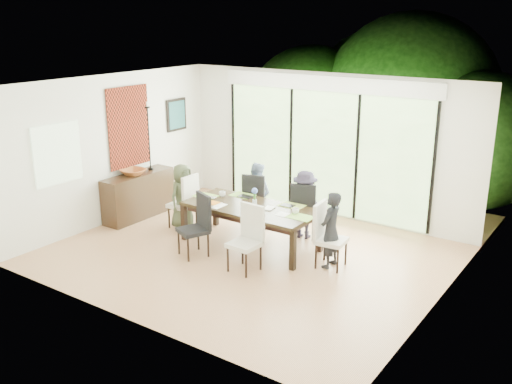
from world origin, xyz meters
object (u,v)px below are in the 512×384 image
Objects in this scene: chair_far_right at (305,209)px; bowl at (133,172)px; chair_near_left at (193,226)px; chair_near_right at (244,239)px; table_top at (250,208)px; vase at (255,203)px; person_left_end at (183,196)px; person_far_left at (257,194)px; person_right_end at (331,230)px; chair_far_left at (257,199)px; cup_a at (222,194)px; laptop at (206,198)px; cup_b at (254,207)px; sideboard at (139,195)px; cup_c at (295,211)px; chair_left_end at (182,201)px; chair_right_end at (332,236)px; person_far_right at (305,204)px.

chair_far_right is 2.25× the size of bowl.
chair_near_right is at bearing 23.45° from chair_near_left.
vase is at bearing 45.00° from table_top.
bowl reaches higher than vase.
person_left_end reaches higher than chair_near_left.
chair_near_left is at bearing 83.42° from person_far_left.
person_right_end reaches higher than chair_near_right.
chair_far_left is 0.78m from cup_a.
bowl is (-2.06, 0.73, 0.40)m from chair_near_left.
chair_far_left is 3.33× the size of laptop.
chair_far_right is at bearing 67.17° from cup_b.
chair_near_left is 0.67× the size of sideboard.
cup_c is at bearing 60.18° from chair_near_left.
person_right_end is 3.91× the size of laptop.
chair_left_end is 3.33× the size of laptop.
sideboard is at bearing -2.77° from chair_far_right.
cup_b is (-1.33, -0.10, 0.14)m from person_right_end.
chair_near_left is at bearing 39.79° from chair_far_right.
chair_right_end and chair_far_left have the same top height.
chair_far_left and chair_near_left have the same top height.
vase is at bearing 90.41° from chair_left_end.
chair_right_end reaches higher than table_top.
person_far_left is 2.34m from bowl.
cup_b is at bearing 107.64° from chair_far_left.
person_far_left is 1.00m from person_far_right.
cup_a is at bearing 124.55° from chair_near_left.
vase is 0.18m from cup_b.
chair_left_end is 1.33m from chair_near_left.
cup_a is (-0.20, 1.02, 0.23)m from chair_near_left.
person_left_end is 1.00× the size of person_far_right.
sideboard is at bearing 5.00° from person_far_right.
cup_a is (-0.75, 0.10, -0.01)m from vase.
chair_right_end is 4.08m from bowl.
chair_near_left is 1.03m from cup_b.
person_far_right is at bearing 42.71° from chair_right_end.
person_far_left is at bearing 60.80° from chair_right_end.
vase is at bearing 39.19° from chair_far_right.
chair_right_end is 2.22m from cup_a.
table_top is 0.81m from cup_c.
laptop is 1.00m from cup_b.
person_left_end reaches higher than bowl.
sideboard is (-1.06, -0.04, -0.08)m from chair_left_end.
person_right_end is at bearing 47.17° from chair_near_left.
person_left_end is at bearing -177.49° from cup_c.
chair_near_right reaches higher than bowl.
chair_far_left is 1.48m from cup_c.
chair_near_left is 2.22m from sideboard.
chair_right_end is 2.98m from person_left_end.
laptop is (-0.40, -0.93, 0.11)m from person_far_left.
chair_far_right is 0.85× the size of person_left_end.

